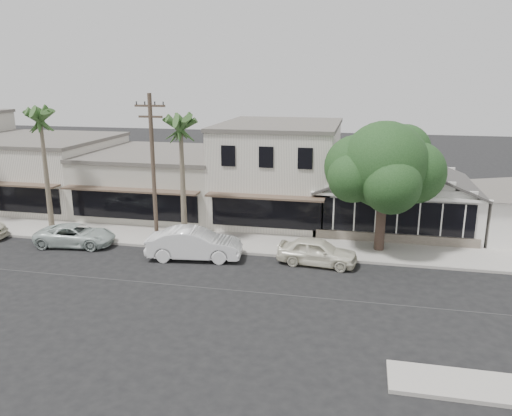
% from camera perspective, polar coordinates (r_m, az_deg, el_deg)
% --- Properties ---
extents(ground, '(140.00, 140.00, 0.00)m').
position_cam_1_polar(ground, '(23.65, 4.36, -9.98)').
color(ground, black).
rests_on(ground, ground).
extents(sidewalk_north, '(90.00, 3.50, 0.15)m').
position_cam_1_polar(sidewalk_north, '(31.61, -8.44, -3.44)').
color(sidewalk_north, '#9E9991').
rests_on(sidewalk_north, ground).
extents(corner_shop, '(10.40, 8.60, 5.10)m').
position_cam_1_polar(corner_shop, '(34.62, 15.56, 2.14)').
color(corner_shop, white).
rests_on(corner_shop, ground).
extents(row_building_near, '(8.00, 10.00, 6.50)m').
position_cam_1_polar(row_building_near, '(35.89, 2.68, 4.15)').
color(row_building_near, silver).
rests_on(row_building_near, ground).
extents(row_building_midnear, '(10.00, 10.00, 4.20)m').
position_cam_1_polar(row_building_midnear, '(38.59, -10.65, 2.93)').
color(row_building_midnear, '#B7B2A4').
rests_on(row_building_midnear, ground).
extents(row_building_midfar, '(11.00, 10.00, 5.00)m').
position_cam_1_polar(row_building_midfar, '(43.63, -23.55, 3.84)').
color(row_building_midfar, silver).
rests_on(row_building_midfar, ground).
extents(utility_pole, '(1.80, 0.24, 9.00)m').
position_cam_1_polar(utility_pole, '(29.43, -11.67, 4.52)').
color(utility_pole, brown).
rests_on(utility_pole, ground).
extents(car_0, '(4.46, 2.17, 1.46)m').
position_cam_1_polar(car_0, '(27.24, 7.00, -4.96)').
color(car_0, silver).
rests_on(car_0, ground).
extents(car_1, '(5.45, 2.52, 1.73)m').
position_cam_1_polar(car_1, '(28.05, -7.07, -4.09)').
color(car_1, white).
rests_on(car_1, ground).
extents(car_2, '(4.89, 2.68, 1.30)m').
position_cam_1_polar(car_2, '(31.91, -19.93, -2.94)').
color(car_2, '#B7C5C0').
rests_on(car_2, ground).
extents(shade_tree, '(6.82, 6.16, 7.57)m').
position_cam_1_polar(shade_tree, '(28.99, 14.31, 4.60)').
color(shade_tree, '#4A372D').
rests_on(shade_tree, ground).
extents(palm_east, '(2.77, 2.77, 8.27)m').
position_cam_1_polar(palm_east, '(28.99, -8.61, 9.08)').
color(palm_east, '#726651').
rests_on(palm_east, ground).
extents(palm_mid, '(2.83, 2.83, 8.46)m').
position_cam_1_polar(palm_mid, '(34.29, -23.44, 9.23)').
color(palm_mid, '#726651').
rests_on(palm_mid, ground).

